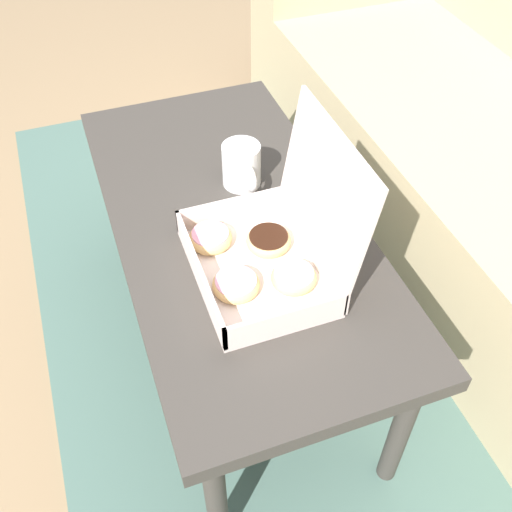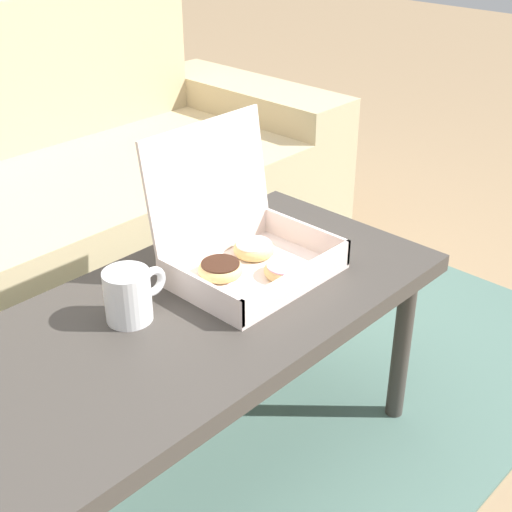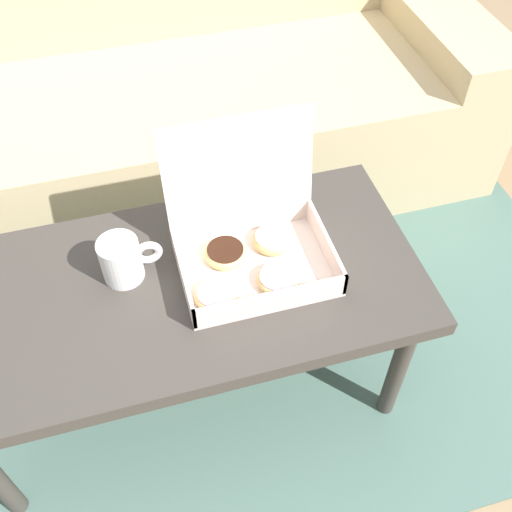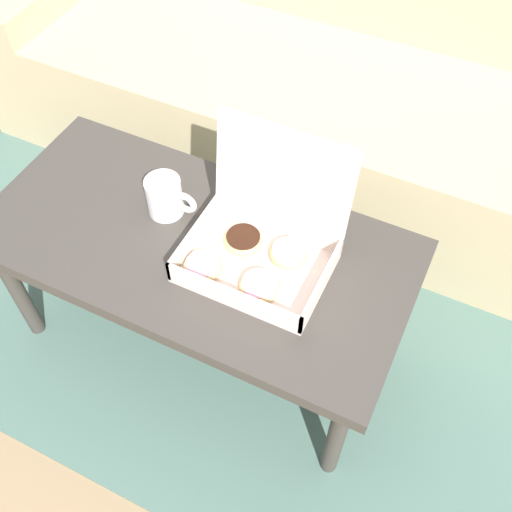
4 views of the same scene
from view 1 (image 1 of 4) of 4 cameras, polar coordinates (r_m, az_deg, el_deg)
ground_plane at (r=1.74m, az=1.89°, el=-7.06°), size 12.00×12.00×0.00m
area_rug at (r=1.82m, az=10.74°, el=-4.29°), size 2.52×1.86×0.01m
coffee_table at (r=1.39m, az=-2.05°, el=2.11°), size 1.09×0.53×0.47m
pastry_box at (r=1.21m, az=1.10°, el=0.79°), size 0.34×0.29×0.31m
coffee_mug at (r=1.42m, az=-1.35°, el=8.57°), size 0.14×0.09×0.11m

